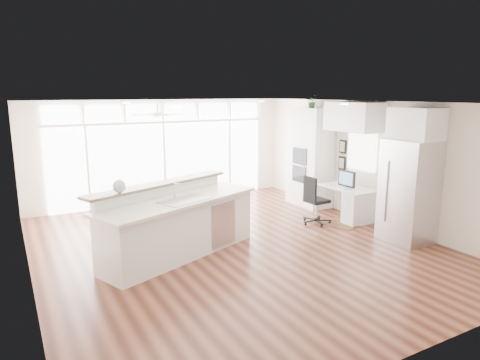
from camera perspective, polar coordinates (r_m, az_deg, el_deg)
floor at (r=8.26m, az=-0.69°, el=-8.87°), size 7.00×8.00×0.02m
ceiling at (r=7.74m, az=-0.74°, el=10.28°), size 7.00×8.00×0.02m
wall_back at (r=11.52m, az=-10.25°, el=3.79°), size 7.00×0.04×2.70m
wall_front at (r=4.88m, az=22.49°, el=-7.59°), size 7.00×0.04×2.70m
wall_left at (r=6.98m, az=-26.90°, el=-2.33°), size 0.04×8.00×2.70m
wall_right at (r=10.01m, az=17.21°, el=2.30°), size 0.04×8.00×2.70m
glass_wall at (r=11.51m, az=-10.10°, el=2.28°), size 5.80×0.06×2.08m
transom_row at (r=11.37m, az=-10.34°, el=8.91°), size 5.90×0.06×0.40m
desk_window at (r=10.16m, az=15.90°, el=3.65°), size 0.04×0.85×0.85m
ceiling_fan at (r=10.13m, az=-10.94°, el=9.14°), size 1.16×1.16×0.32m
recessed_lights at (r=7.92m, az=-1.44°, el=10.16°), size 3.40×3.00×0.02m
oven_cabinet at (r=11.12m, az=9.30°, el=3.03°), size 0.64×1.20×2.50m
desk_nook at (r=10.16m, az=14.21°, el=-3.00°), size 0.72×1.30×0.76m
upper_cabinets at (r=9.89m, az=14.95°, el=8.15°), size 0.64×1.30×0.64m
refrigerator at (r=8.91m, az=21.57°, el=-1.39°), size 0.76×0.90×2.00m
fridge_cabinet at (r=8.78m, az=22.46°, el=6.95°), size 0.64×0.90×0.60m
framed_photos at (r=10.62m, az=13.50°, el=3.28°), size 0.06×0.22×0.80m
kitchen_island at (r=7.71m, az=-7.96°, el=-5.45°), size 3.41×2.29×1.27m
rug at (r=9.93m, az=13.91°, el=-5.56°), size 1.12×0.96×0.01m
office_chair at (r=9.63m, az=10.22°, el=-2.67°), size 0.57×0.53×1.07m
fishbowl at (r=7.25m, az=-15.80°, el=-0.80°), size 0.26×0.26×0.22m
monitor at (r=9.97m, az=14.04°, el=0.20°), size 0.10×0.50×0.41m
keyboard at (r=9.90m, az=13.27°, el=-1.02°), size 0.15×0.36×0.02m
potted_plant at (r=11.00m, az=9.54°, el=10.13°), size 0.31×0.34×0.25m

